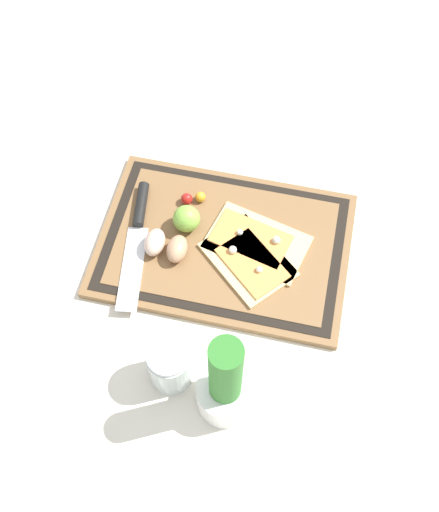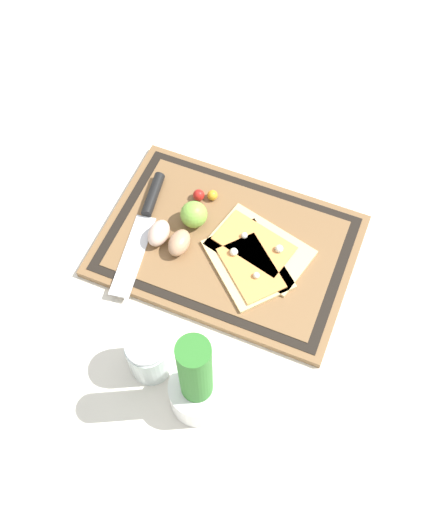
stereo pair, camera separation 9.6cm
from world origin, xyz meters
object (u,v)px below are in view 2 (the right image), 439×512
object	(u,v)px
pizza_slice_near	(259,247)
sauce_jar	(149,357)
knife	(147,213)
cherry_tomato_red	(199,195)
cherry_tomato_yellow	(212,195)
lime	(194,214)
herb_pot	(197,385)
pizza_slice_far	(248,265)
egg_pink	(159,233)
egg_brown	(179,243)

from	to	relation	value
pizza_slice_near	sauce_jar	size ratio (longest dim) A/B	2.06
knife	sauce_jar	xyz separation A→B (m)	(-0.14, 0.28, 0.02)
cherry_tomato_red	cherry_tomato_yellow	xyz separation A→B (m)	(-0.03, -0.01, -0.00)
lime	herb_pot	distance (m)	0.36
lime	knife	bearing A→B (deg)	12.20
pizza_slice_far	sauce_jar	xyz separation A→B (m)	(0.09, 0.25, 0.02)
knife	cherry_tomato_yellow	bearing A→B (deg)	-140.40
knife	cherry_tomato_red	distance (m)	0.11
pizza_slice_far	cherry_tomato_red	bearing A→B (deg)	-36.08
pizza_slice_far	herb_pot	xyz separation A→B (m)	(-0.01, 0.27, 0.06)
knife	egg_pink	xyz separation A→B (m)	(-0.05, 0.04, 0.01)
egg_brown	lime	world-z (taller)	lime
lime	herb_pot	bearing A→B (deg)	114.49
knife	herb_pot	bearing A→B (deg)	128.55
pizza_slice_far	herb_pot	bearing A→B (deg)	92.46
cherry_tomato_red	cherry_tomato_yellow	world-z (taller)	cherry_tomato_red
pizza_slice_far	knife	world-z (taller)	pizza_slice_far
herb_pot	pizza_slice_far	bearing A→B (deg)	-87.54
pizza_slice_near	knife	size ratio (longest dim) A/B	0.76
lime	cherry_tomato_yellow	bearing A→B (deg)	-99.77
knife	lime	distance (m)	0.10
sauce_jar	herb_pot	bearing A→B (deg)	165.79
egg_pink	sauce_jar	size ratio (longest dim) A/B	0.57
pizza_slice_far	egg_pink	distance (m)	0.19
pizza_slice_near	egg_brown	size ratio (longest dim) A/B	3.62
pizza_slice_far	lime	size ratio (longest dim) A/B	3.83
cherry_tomato_red	herb_pot	xyz separation A→B (m)	(-0.16, 0.38, 0.05)
egg_brown	cherry_tomato_red	distance (m)	0.12
sauce_jar	pizza_slice_far	bearing A→B (deg)	-110.19
pizza_slice_near	cherry_tomato_red	world-z (taller)	same
cherry_tomato_yellow	herb_pot	world-z (taller)	herb_pot
pizza_slice_far	cherry_tomato_red	size ratio (longest dim) A/B	8.65
egg_pink	sauce_jar	world-z (taller)	sauce_jar
herb_pot	sauce_jar	distance (m)	0.11
knife	herb_pot	world-z (taller)	herb_pot
egg_pink	cherry_tomato_red	world-z (taller)	egg_pink
egg_pink	herb_pot	world-z (taller)	herb_pot
egg_pink	sauce_jar	bearing A→B (deg)	111.61
pizza_slice_far	cherry_tomato_yellow	size ratio (longest dim) A/B	9.61
pizza_slice_far	egg_brown	bearing A→B (deg)	5.31
cherry_tomato_yellow	knife	bearing A→B (deg)	39.60
egg_pink	lime	xyz separation A→B (m)	(-0.05, -0.06, 0.01)
herb_pot	cherry_tomato_red	bearing A→B (deg)	-66.95
pizza_slice_near	egg_brown	world-z (taller)	egg_brown
pizza_slice_near	lime	bearing A→B (deg)	-3.51
egg_pink	pizza_slice_near	bearing A→B (deg)	-164.48
knife	cherry_tomato_yellow	distance (m)	0.14
pizza_slice_far	knife	xyz separation A→B (m)	(0.23, -0.03, 0.00)
egg_pink	cherry_tomato_yellow	bearing A→B (deg)	-114.87
egg_brown	cherry_tomato_yellow	world-z (taller)	egg_brown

